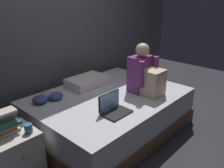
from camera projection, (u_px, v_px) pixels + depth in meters
name	position (u px, v px, depth m)	size (l,w,h in m)	color
ground_plane	(116.00, 145.00, 2.94)	(8.00, 8.00, 0.00)	#2D2D33
wall_back	(51.00, 27.00, 3.21)	(5.60, 0.10, 2.70)	#4C4F54
bed	(109.00, 113.00, 3.17)	(2.00, 1.50, 0.54)	brown
nightstand	(14.00, 157.00, 2.31)	(0.44, 0.46, 0.54)	beige
person_sitting	(145.00, 74.00, 3.06)	(0.39, 0.44, 0.66)	#75337A
laptop	(114.00, 108.00, 2.60)	(0.32, 0.23, 0.22)	black
pillow	(87.00, 82.00, 3.34)	(0.56, 0.36, 0.13)	silver
book_stack	(5.00, 123.00, 2.18)	(0.24, 0.17, 0.24)	beige
mug	(28.00, 128.00, 2.21)	(0.08, 0.08, 0.09)	teal
clothes_pile	(46.00, 97.00, 2.88)	(0.37, 0.26, 0.10)	#3D4C8E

